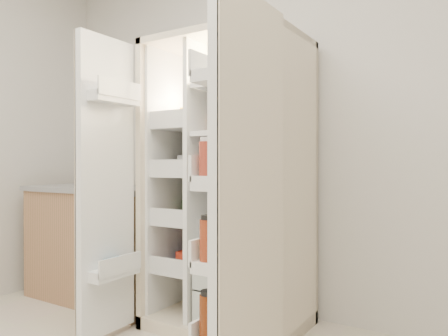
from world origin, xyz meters
The scene contains 5 objects.
wall_back centered at (0.00, 2.00, 1.35)m, with size 4.00×0.02×2.70m, color silver.
refrigerator centered at (-0.18, 1.65, 0.74)m, with size 0.92×0.70×1.80m.
freezer_door centered at (-0.69, 1.05, 0.89)m, with size 0.15×0.40×1.72m.
fridge_door centered at (0.29, 0.96, 0.87)m, with size 0.17×0.58×1.72m.
kitchen_counter centered at (-1.28, 1.57, 0.43)m, with size 1.18×0.63×0.85m.
Camera 1 is at (1.20, -0.67, 1.02)m, focal length 34.00 mm.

